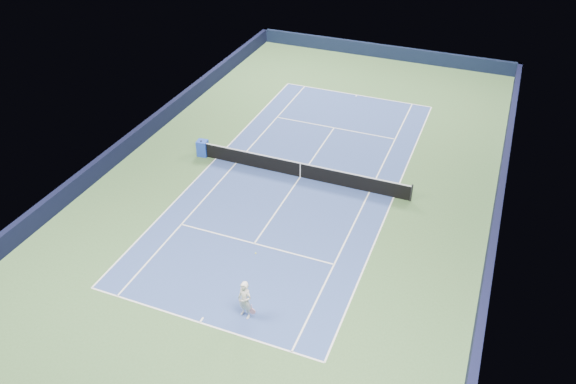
% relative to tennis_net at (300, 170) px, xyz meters
% --- Properties ---
extents(ground, '(40.00, 40.00, 0.00)m').
position_rel_tennis_net_xyz_m(ground, '(0.00, 0.00, -0.50)').
color(ground, '#3A5B32').
rests_on(ground, ground).
extents(wall_far, '(22.00, 0.35, 1.10)m').
position_rel_tennis_net_xyz_m(wall_far, '(0.00, 19.82, 0.05)').
color(wall_far, black).
rests_on(wall_far, ground).
extents(wall_right, '(0.35, 40.00, 1.10)m').
position_rel_tennis_net_xyz_m(wall_right, '(10.82, 0.00, 0.05)').
color(wall_right, black).
rests_on(wall_right, ground).
extents(wall_left, '(0.35, 40.00, 1.10)m').
position_rel_tennis_net_xyz_m(wall_left, '(-10.82, 0.00, 0.05)').
color(wall_left, black).
rests_on(wall_left, ground).
extents(court_surface, '(10.97, 23.77, 0.01)m').
position_rel_tennis_net_xyz_m(court_surface, '(0.00, 0.00, -0.50)').
color(court_surface, navy).
rests_on(court_surface, ground).
extents(baseline_far, '(10.97, 0.08, 0.00)m').
position_rel_tennis_net_xyz_m(baseline_far, '(0.00, 11.88, -0.50)').
color(baseline_far, white).
rests_on(baseline_far, ground).
extents(baseline_near, '(10.97, 0.08, 0.00)m').
position_rel_tennis_net_xyz_m(baseline_near, '(0.00, -11.88, -0.50)').
color(baseline_near, white).
rests_on(baseline_near, ground).
extents(sideline_doubles_right, '(0.08, 23.77, 0.00)m').
position_rel_tennis_net_xyz_m(sideline_doubles_right, '(5.49, 0.00, -0.50)').
color(sideline_doubles_right, white).
rests_on(sideline_doubles_right, ground).
extents(sideline_doubles_left, '(0.08, 23.77, 0.00)m').
position_rel_tennis_net_xyz_m(sideline_doubles_left, '(-5.49, 0.00, -0.50)').
color(sideline_doubles_left, white).
rests_on(sideline_doubles_left, ground).
extents(sideline_singles_right, '(0.08, 23.77, 0.00)m').
position_rel_tennis_net_xyz_m(sideline_singles_right, '(4.12, 0.00, -0.50)').
color(sideline_singles_right, white).
rests_on(sideline_singles_right, ground).
extents(sideline_singles_left, '(0.08, 23.77, 0.00)m').
position_rel_tennis_net_xyz_m(sideline_singles_left, '(-4.12, 0.00, -0.50)').
color(sideline_singles_left, white).
rests_on(sideline_singles_left, ground).
extents(service_line_far, '(8.23, 0.08, 0.00)m').
position_rel_tennis_net_xyz_m(service_line_far, '(0.00, 6.40, -0.50)').
color(service_line_far, white).
rests_on(service_line_far, ground).
extents(service_line_near, '(8.23, 0.08, 0.00)m').
position_rel_tennis_net_xyz_m(service_line_near, '(0.00, -6.40, -0.50)').
color(service_line_near, white).
rests_on(service_line_near, ground).
extents(center_service_line, '(0.08, 12.80, 0.00)m').
position_rel_tennis_net_xyz_m(center_service_line, '(0.00, 0.00, -0.50)').
color(center_service_line, white).
rests_on(center_service_line, ground).
extents(center_mark_far, '(0.08, 0.30, 0.00)m').
position_rel_tennis_net_xyz_m(center_mark_far, '(0.00, 11.73, -0.50)').
color(center_mark_far, white).
rests_on(center_mark_far, ground).
extents(center_mark_near, '(0.08, 0.30, 0.00)m').
position_rel_tennis_net_xyz_m(center_mark_near, '(0.00, -11.73, -0.50)').
color(center_mark_near, white).
rests_on(center_mark_near, ground).
extents(tennis_net, '(12.90, 0.10, 1.07)m').
position_rel_tennis_net_xyz_m(tennis_net, '(0.00, 0.00, 0.00)').
color(tennis_net, black).
rests_on(tennis_net, ground).
extents(sponsor_cube, '(0.67, 0.62, 1.01)m').
position_rel_tennis_net_xyz_m(sponsor_cube, '(-6.40, 0.09, -0.00)').
color(sponsor_cube, '#1D3EB3').
rests_on(sponsor_cube, ground).
extents(tennis_player, '(0.88, 1.35, 2.74)m').
position_rel_tennis_net_xyz_m(tennis_player, '(1.63, -10.83, 0.43)').
color(tennis_player, silver).
rests_on(tennis_player, ground).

